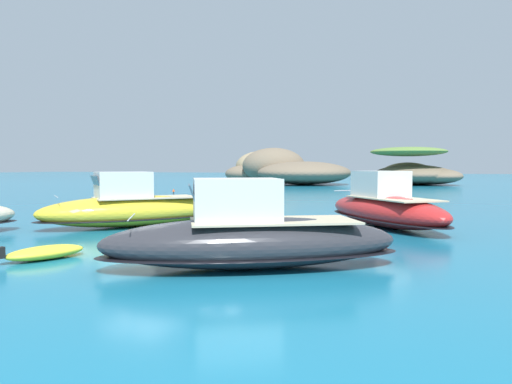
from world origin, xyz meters
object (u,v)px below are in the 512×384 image
object	(u,v)px
islet_large	(279,169)
motorboat_red	(384,208)
channel_buoy	(174,205)
dinghy_tender	(45,252)
islet_small	(414,172)
motorboat_charcoal	(250,238)
motorboat_yellow	(132,208)

from	to	relation	value
islet_large	motorboat_red	world-z (taller)	islet_large
channel_buoy	dinghy_tender	bearing A→B (deg)	-71.76
islet_small	channel_buoy	distance (m)	57.38
islet_large	dinghy_tender	bearing A→B (deg)	-77.10
channel_buoy	islet_large	bearing A→B (deg)	101.05
motorboat_red	motorboat_charcoal	bearing A→B (deg)	-101.99
islet_large	islet_small	size ratio (longest dim) A/B	1.43
dinghy_tender	channel_buoy	distance (m)	18.49
motorboat_yellow	channel_buoy	distance (m)	9.77
motorboat_yellow	motorboat_red	xyz separation A→B (m)	(11.97, 4.82, 0.01)
islet_small	channel_buoy	xyz separation A→B (m)	(-12.68, -55.93, -1.77)
islet_small	channel_buoy	bearing A→B (deg)	-102.77
motorboat_yellow	dinghy_tender	distance (m)	8.77
islet_large	channel_buoy	xyz separation A→B (m)	(10.25, -52.45, -2.20)
islet_large	motorboat_charcoal	distance (m)	72.49
motorboat_red	motorboat_charcoal	xyz separation A→B (m)	(-2.53, -11.92, -0.04)
motorboat_yellow	motorboat_charcoal	size ratio (longest dim) A/B	0.96
dinghy_tender	motorboat_yellow	bearing A→B (deg)	107.45
islet_large	motorboat_charcoal	xyz separation A→B (m)	(22.85, -68.77, -1.63)
islet_small	dinghy_tender	xyz separation A→B (m)	(-6.89, -73.49, -1.89)
dinghy_tender	motorboat_charcoal	bearing A→B (deg)	10.30
dinghy_tender	motorboat_red	bearing A→B (deg)	54.61
motorboat_charcoal	islet_small	bearing A→B (deg)	89.94
motorboat_yellow	islet_small	bearing A→B (deg)	81.70
motorboat_yellow	dinghy_tender	xyz separation A→B (m)	(2.62, -8.34, -0.71)
islet_large	dinghy_tender	size ratio (longest dim) A/B	9.16
islet_small	motorboat_yellow	bearing A→B (deg)	-98.30
islet_large	motorboat_red	bearing A→B (deg)	-65.94
islet_large	islet_small	distance (m)	23.19
motorboat_red	channel_buoy	size ratio (longest dim) A/B	6.24
motorboat_red	channel_buoy	world-z (taller)	motorboat_red
motorboat_yellow	motorboat_red	bearing A→B (deg)	21.93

